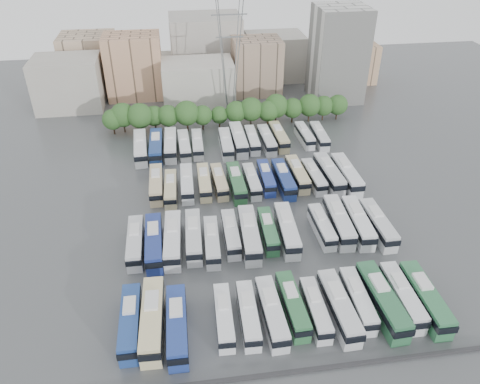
{
  "coord_description": "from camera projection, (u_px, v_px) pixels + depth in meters",
  "views": [
    {
      "loc": [
        -12.58,
        -69.49,
        52.56
      ],
      "look_at": [
        -1.69,
        5.97,
        3.0
      ],
      "focal_mm": 35.0,
      "sensor_mm": 36.0,
      "label": 1
    }
  ],
  "objects": [
    {
      "name": "bus_r0_s10",
      "position": [
        358.0,
        300.0,
        68.79
      ],
      "size": [
        2.79,
        11.5,
        3.59
      ],
      "rotation": [
        0.0,
        0.0,
        -0.03
      ],
      "color": "silver",
      "rests_on": "ground"
    },
    {
      "name": "bus_r0_s11",
      "position": [
        382.0,
        300.0,
        68.25
      ],
      "size": [
        3.49,
        13.78,
        4.29
      ],
      "rotation": [
        0.0,
        0.0,
        0.04
      ],
      "color": "#2B6540",
      "rests_on": "ground"
    },
    {
      "name": "bus_r1_s7",
      "position": [
        268.0,
        230.0,
        82.84
      ],
      "size": [
        2.67,
        11.05,
        3.45
      ],
      "rotation": [
        0.0,
        0.0,
        -0.02
      ],
      "color": "#2F6E42",
      "rests_on": "ground"
    },
    {
      "name": "bus_r2_s11",
      "position": [
        314.0,
        176.0,
        98.36
      ],
      "size": [
        2.93,
        11.27,
        3.51
      ],
      "rotation": [
        0.0,
        0.0,
        0.04
      ],
      "color": "silver",
      "rests_on": "ground"
    },
    {
      "name": "ground",
      "position": [
        253.0,
        222.0,
        87.82
      ],
      "size": [
        220.0,
        220.0,
        0.0
      ],
      "primitive_type": "plane",
      "color": "#424447",
      "rests_on": "ground"
    },
    {
      "name": "apartment_tower",
      "position": [
        338.0,
        54.0,
        132.93
      ],
      "size": [
        14.0,
        14.0,
        26.0
      ],
      "primitive_type": "cube",
      "color": "silver",
      "rests_on": "ground"
    },
    {
      "name": "bus_r2_s4",
      "position": [
        204.0,
        182.0,
        96.5
      ],
      "size": [
        2.57,
        11.31,
        3.54
      ],
      "rotation": [
        0.0,
        0.0,
        -0.01
      ],
      "color": "#CCBD8C",
      "rests_on": "ground"
    },
    {
      "name": "bus_r1_s5",
      "position": [
        231.0,
        234.0,
        82.02
      ],
      "size": [
        2.58,
        11.27,
        3.53
      ],
      "rotation": [
        0.0,
        0.0,
        -0.01
      ],
      "color": "silver",
      "rests_on": "ground"
    },
    {
      "name": "electricity_pylon",
      "position": [
        230.0,
        47.0,
        119.38
      ],
      "size": [
        9.0,
        6.91,
        33.83
      ],
      "color": "slate",
      "rests_on": "ground"
    },
    {
      "name": "bus_r2_s1",
      "position": [
        156.0,
        184.0,
        95.55
      ],
      "size": [
        2.63,
        12.06,
        3.78
      ],
      "rotation": [
        0.0,
        0.0,
        0.0
      ],
      "color": "#C7B389",
      "rests_on": "ground"
    },
    {
      "name": "bus_r3_s8",
      "position": [
        252.0,
        140.0,
        112.73
      ],
      "size": [
        2.59,
        11.22,
        3.51
      ],
      "rotation": [
        0.0,
        0.0,
        -0.01
      ],
      "color": "white",
      "rests_on": "ground"
    },
    {
      "name": "bus_r2_s9",
      "position": [
        283.0,
        179.0,
        97.19
      ],
      "size": [
        2.92,
        12.41,
        3.88
      ],
      "rotation": [
        0.0,
        0.0,
        0.02
      ],
      "color": "navy",
      "rests_on": "ground"
    },
    {
      "name": "bus_r2_s2",
      "position": [
        171.0,
        189.0,
        94.34
      ],
      "size": [
        2.79,
        11.24,
        3.51
      ],
      "rotation": [
        0.0,
        0.0,
        -0.03
      ],
      "color": "#C7BA89",
      "rests_on": "ground"
    },
    {
      "name": "bus_r1_s4",
      "position": [
        212.0,
        242.0,
        80.11
      ],
      "size": [
        2.93,
        11.46,
        3.57
      ],
      "rotation": [
        0.0,
        0.0,
        -0.04
      ],
      "color": "silver",
      "rests_on": "ground"
    },
    {
      "name": "bus_r0_s4",
      "position": [
        224.0,
        317.0,
        66.19
      ],
      "size": [
        2.68,
        10.88,
        3.39
      ],
      "rotation": [
        0.0,
        0.0,
        -0.03
      ],
      "color": "silver",
      "rests_on": "ground"
    },
    {
      "name": "bus_r3_s13",
      "position": [
        319.0,
        136.0,
        114.5
      ],
      "size": [
        2.79,
        11.36,
        3.54
      ],
      "rotation": [
        0.0,
        0.0,
        -0.03
      ],
      "color": "silver",
      "rests_on": "ground"
    },
    {
      "name": "bus_r3_s6",
      "position": [
        226.0,
        144.0,
        110.57
      ],
      "size": [
        2.9,
        12.2,
        3.81
      ],
      "rotation": [
        0.0,
        0.0,
        -0.02
      ],
      "color": "silver",
      "rests_on": "ground"
    },
    {
      "name": "bus_r0_s13",
      "position": [
        425.0,
        298.0,
        68.71
      ],
      "size": [
        2.98,
        13.12,
        4.11
      ],
      "rotation": [
        0.0,
        0.0,
        -0.01
      ],
      "color": "#2F6F45",
      "rests_on": "ground"
    },
    {
      "name": "bus_r3_s4",
      "position": [
        197.0,
        144.0,
        110.77
      ],
      "size": [
        2.71,
        11.36,
        3.55
      ],
      "rotation": [
        0.0,
        0.0,
        -0.02
      ],
      "color": "silver",
      "rests_on": "ground"
    },
    {
      "name": "bus_r1_s10",
      "position": [
        322.0,
        226.0,
        83.87
      ],
      "size": [
        2.53,
        10.94,
        3.42
      ],
      "rotation": [
        0.0,
        0.0,
        0.01
      ],
      "color": "silver",
      "rests_on": "ground"
    },
    {
      "name": "bus_r2_s7",
      "position": [
        252.0,
        181.0,
        96.86
      ],
      "size": [
        2.6,
        10.95,
        3.42
      ],
      "rotation": [
        0.0,
        0.0,
        0.02
      ],
      "color": "silver",
      "rests_on": "ground"
    },
    {
      "name": "bus_r0_s0",
      "position": [
        130.0,
        322.0,
        65.03
      ],
      "size": [
        2.71,
        12.34,
        3.87
      ],
      "rotation": [
        0.0,
        0.0,
        -0.0
      ],
      "color": "navy",
      "rests_on": "ground"
    },
    {
      "name": "bus_r1_s0",
      "position": [
        135.0,
        242.0,
        79.81
      ],
      "size": [
        2.68,
        12.01,
        3.76
      ],
      "rotation": [
        0.0,
        0.0,
        0.01
      ],
      "color": "silver",
      "rests_on": "ground"
    },
    {
      "name": "bus_r1_s3",
      "position": [
        194.0,
        236.0,
        81.13
      ],
      "size": [
        3.13,
        12.5,
        3.9
      ],
      "rotation": [
        0.0,
        0.0,
        -0.03
      ],
      "color": "silver",
      "rests_on": "ground"
    },
    {
      "name": "bus_r3_s12",
      "position": [
        305.0,
        135.0,
        114.95
      ],
      "size": [
        2.71,
        10.89,
        3.39
      ],
      "rotation": [
        0.0,
        0.0,
        0.03
      ],
      "color": "silver",
      "rests_on": "ground"
    },
    {
      "name": "bus_r2_s12",
      "position": [
        329.0,
        173.0,
        98.7
      ],
      "size": [
        3.41,
        13.42,
        4.18
      ],
      "rotation": [
        0.0,
        0.0,
        0.04
      ],
      "color": "silver",
      "rests_on": "ground"
    },
    {
      "name": "bus_r3_s1",
      "position": [
        156.0,
        147.0,
        108.97
      ],
      "size": [
        3.1,
        13.41,
        4.19
      ],
      "rotation": [
        0.0,
        0.0,
        -0.01
      ],
      "color": "navy",
      "rests_on": "ground"
    },
    {
      "name": "bus_r3_s10",
      "position": [
        279.0,
        136.0,
        113.88
      ],
      "size": [
        2.93,
        12.11,
        3.78
      ],
      "rotation": [
        0.0,
        0.0,
        0.03
      ],
      "color": "tan",
      "rests_on": "ground"
    },
    {
      "name": "bus_r1_s6",
      "position": [
        249.0,
        234.0,
        81.39
      ],
      "size": [
        3.49,
        13.46,
        4.19
      ],
      "rotation": [
        0.0,
        0.0,
        -0.04
      ],
      "color": "silver",
      "rests_on": "ground"
    },
    {
      "name": "bus_r2_s10",
      "position": [
        297.0,
        174.0,
        99.04
      ],
      "size": [
        2.86,
        11.91,
        3.72
      ],
      "rotation": [
        0.0,
        0.0,
        0.02
      ],
      "color": "#C9B98A",
      "rests_on": "ground"
    },
    {
      "name": "bus_r3_s9",
      "position": [
        267.0,
        140.0,
        112.46
      ],
      "size": [
        2.9,
        11.89,
        3.71
      ],
      "rotation": [
        0.0,
        0.0,
        0.03
      ],
      "color": "silver",
      "rests_on": "ground"
    },
    {
      "name": "bus_r1_s13",
      "position": [
        378.0,
        224.0,
        84.01
      ],
      "size": [
        2.92,
        12.55,
        3.92
      ],
      "rotation": [
        0.0,
        0.0,
        0.02
      ],
      "color": "silver",
      "rests_on": "ground"
    },
    {
      "name": "bus_r0_s7",
      "position": [
        292.0,
        305.0,
        67.89
      ],
      "size": [
        2.87,
        11.66,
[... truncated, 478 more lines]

